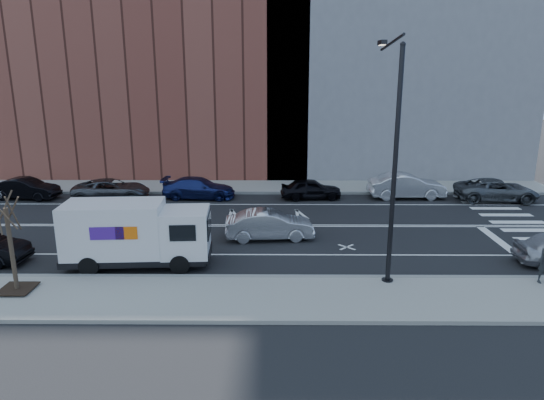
{
  "coord_description": "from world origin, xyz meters",
  "views": [
    {
      "loc": [
        2.61,
        -24.9,
        8.04
      ],
      "look_at": [
        2.44,
        0.12,
        1.4
      ],
      "focal_mm": 32.0,
      "sensor_mm": 36.0,
      "label": 1
    }
  ],
  "objects": [
    {
      "name": "far_parked_g",
      "position": [
        16.8,
        5.33,
        0.71
      ],
      "size": [
        5.2,
        2.6,
        1.42
      ],
      "primitive_type": "imported",
      "rotation": [
        0.0,
        0.0,
        1.52
      ],
      "color": "#4B4F52",
      "rests_on": "ground"
    },
    {
      "name": "crosswalk",
      "position": [
        16.0,
        0.0,
        0.0
      ],
      "size": [
        3.0,
        14.0,
        0.01
      ],
      "primitive_type": null,
      "color": "white",
      "rests_on": "ground"
    },
    {
      "name": "road_markings",
      "position": [
        0.0,
        0.0,
        0.0
      ],
      "size": [
        40.0,
        8.6,
        0.01
      ],
      "primitive_type": null,
      "color": "white",
      "rests_on": "ground"
    },
    {
      "name": "driving_sedan",
      "position": [
        2.33,
        -2.09,
        0.72
      ],
      "size": [
        4.46,
        1.87,
        1.43
      ],
      "primitive_type": "imported",
      "rotation": [
        0.0,
        0.0,
        1.65
      ],
      "color": "silver",
      "rests_on": "ground"
    },
    {
      "name": "far_parked_c",
      "position": [
        -8.0,
        5.46,
        0.67
      ],
      "size": [
        5.07,
        2.82,
        1.34
      ],
      "primitive_type": "imported",
      "rotation": [
        0.0,
        0.0,
        1.7
      ],
      "color": "#45474C",
      "rests_on": "ground"
    },
    {
      "name": "fedex_van",
      "position": [
        -3.26,
        -5.6,
        1.46
      ],
      "size": [
        6.22,
        2.46,
        2.79
      ],
      "rotation": [
        0.0,
        0.0,
        0.06
      ],
      "color": "black",
      "rests_on": "ground"
    },
    {
      "name": "ground",
      "position": [
        0.0,
        0.0,
        0.0
      ],
      "size": [
        120.0,
        120.0,
        0.0
      ],
      "primitive_type": "plane",
      "color": "black",
      "rests_on": "ground"
    },
    {
      "name": "sidewalk_far",
      "position": [
        0.0,
        8.8,
        0.07
      ],
      "size": [
        44.0,
        3.6,
        0.15
      ],
      "primitive_type": "cube",
      "color": "gray",
      "rests_on": "ground"
    },
    {
      "name": "bldg_brick",
      "position": [
        -8.0,
        15.6,
        11.0
      ],
      "size": [
        26.0,
        10.0,
        22.0
      ],
      "primitive_type": "cube",
      "color": "brown",
      "rests_on": "ground"
    },
    {
      "name": "curb_near",
      "position": [
        0.0,
        -7.0,
        0.08
      ],
      "size": [
        44.0,
        0.25,
        0.17
      ],
      "primitive_type": "cube",
      "color": "gray",
      "rests_on": "ground"
    },
    {
      "name": "curb_far",
      "position": [
        0.0,
        7.0,
        0.08
      ],
      "size": [
        44.0,
        0.25,
        0.17
      ],
      "primitive_type": "cube",
      "color": "gray",
      "rests_on": "ground"
    },
    {
      "name": "street_tree",
      "position": [
        -7.0,
        -8.4,
        1.45
      ],
      "size": [
        1.2,
        1.2,
        3.75
      ],
      "color": "black",
      "rests_on": "ground"
    },
    {
      "name": "far_parked_e",
      "position": [
        4.93,
        5.74,
        0.67
      ],
      "size": [
        4.02,
        1.87,
        1.33
      ],
      "primitive_type": "imported",
      "rotation": [
        0.0,
        0.0,
        1.65
      ],
      "color": "black",
      "rests_on": "ground"
    },
    {
      "name": "bldg_concrete",
      "position": [
        12.0,
        15.6,
        13.0
      ],
      "size": [
        20.0,
        10.0,
        26.0
      ],
      "primitive_type": "cube",
      "color": "slate",
      "rests_on": "ground"
    },
    {
      "name": "far_parked_d",
      "position": [
        -2.4,
        5.86,
        0.68
      ],
      "size": [
        4.78,
        2.11,
        1.37
      ],
      "primitive_type": "imported",
      "rotation": [
        0.0,
        0.0,
        1.53
      ],
      "color": "navy",
      "rests_on": "ground"
    },
    {
      "name": "far_parked_b",
      "position": [
        -13.6,
        5.6,
        0.69
      ],
      "size": [
        4.3,
        1.89,
        1.37
      ],
      "primitive_type": "imported",
      "rotation": [
        0.0,
        0.0,
        1.46
      ],
      "color": "black",
      "rests_on": "ground"
    },
    {
      "name": "sidewalk_near",
      "position": [
        0.0,
        -8.8,
        0.07
      ],
      "size": [
        44.0,
        3.6,
        0.15
      ],
      "primitive_type": "cube",
      "color": "gray",
      "rests_on": "ground"
    },
    {
      "name": "streetlight",
      "position": [
        7.0,
        -6.91,
        5.08
      ],
      "size": [
        0.44,
        4.02,
        9.34
      ],
      "color": "black",
      "rests_on": "ground"
    },
    {
      "name": "far_parked_f",
      "position": [
        11.2,
        5.99,
        0.81
      ],
      "size": [
        4.98,
        1.89,
        1.62
      ],
      "primitive_type": "imported",
      "rotation": [
        0.0,
        0.0,
        1.61
      ],
      "color": "silver",
      "rests_on": "ground"
    }
  ]
}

